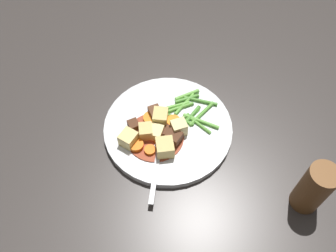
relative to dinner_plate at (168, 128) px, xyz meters
The scene contains 34 objects.
ground_plane 0.01m from the dinner_plate, ahead, with size 3.00×3.00×0.00m, color #383330.
dinner_plate is the anchor object (origin of this frame).
stew_sauce 0.04m from the dinner_plate, 18.52° to the left, with size 0.13×0.13×0.00m, color #93381E.
carrot_slice_0 0.04m from the dinner_plate, 38.44° to the left, with size 0.03×0.03×0.01m, color orange.
carrot_slice_1 0.04m from the dinner_plate, 51.90° to the right, with size 0.03×0.03×0.01m, color orange.
carrot_slice_2 0.08m from the dinner_plate, 32.64° to the left, with size 0.02×0.02×0.01m, color orange.
carrot_slice_3 0.09m from the dinner_plate, 11.47° to the left, with size 0.03×0.03×0.01m, color orange.
carrot_slice_4 0.02m from the dinner_plate, 167.03° to the right, with size 0.03×0.03×0.01m, color orange.
potato_chunk_0 0.10m from the dinner_plate, ahead, with size 0.03×0.03×0.03m, color #E5CC7A.
potato_chunk_1 0.03m from the dinner_plate, 57.26° to the right, with size 0.04×0.03×0.04m, color #DBBC6B.
potato_chunk_2 0.06m from the dinner_plate, ahead, with size 0.03×0.03×0.03m, color #DBBC6B.
potato_chunk_3 0.04m from the dinner_plate, 118.17° to the left, with size 0.03×0.03×0.03m, color #EAD68C.
potato_chunk_4 0.07m from the dinner_plate, 57.23° to the left, with size 0.04×0.04×0.03m, color #DBBC6B.
potato_chunk_5 0.04m from the dinner_plate, 15.44° to the left, with size 0.03×0.03×0.03m, color #EAD68C.
meat_chunk_0 0.03m from the dinner_plate, 46.75° to the left, with size 0.03×0.03×0.02m, color #4C2B19.
meat_chunk_1 0.03m from the dinner_plate, ahead, with size 0.02×0.02×0.02m, color brown.
meat_chunk_2 0.04m from the dinner_plate, 71.24° to the right, with size 0.03×0.02×0.02m, color #56331E.
meat_chunk_3 0.05m from the dinner_plate, 80.23° to the left, with size 0.03×0.03×0.03m, color #4C2B19.
meat_chunk_4 0.08m from the dinner_plate, 23.70° to the right, with size 0.02×0.02×0.02m, color #4C2B19.
green_bean_0 0.09m from the dinner_plate, 148.18° to the right, with size 0.01×0.01×0.06m, color #4C8E33.
green_bean_1 0.08m from the dinner_plate, 160.70° to the left, with size 0.01×0.01×0.08m, color #66AD42.
green_bean_2 0.07m from the dinner_plate, 155.97° to the left, with size 0.01×0.01×0.07m, color #599E38.
green_bean_3 0.06m from the dinner_plate, 139.86° to the right, with size 0.01×0.01×0.06m, color #66AD42.
green_bean_4 0.06m from the dinner_plate, 147.31° to the right, with size 0.01×0.01×0.06m, color #599E38.
green_bean_5 0.07m from the dinner_plate, 149.99° to the right, with size 0.01×0.01×0.07m, color #66AD42.
green_bean_6 0.10m from the dinner_plate, 165.47° to the right, with size 0.01×0.01×0.08m, color #4C8E33.
green_bean_7 0.06m from the dinner_plate, behind, with size 0.01×0.01×0.06m, color #4C8E33.
green_bean_8 0.04m from the dinner_plate, behind, with size 0.01×0.01×0.08m, color #66AD42.
green_bean_9 0.08m from the dinner_plate, behind, with size 0.01×0.01×0.08m, color #599E38.
green_bean_10 0.03m from the dinner_plate, behind, with size 0.01×0.01×0.06m, color #4C8E33.
green_bean_11 0.03m from the dinner_plate, behind, with size 0.01×0.01×0.06m, color #4C8E33.
green_bean_12 0.10m from the dinner_plate, 144.92° to the right, with size 0.01×0.01×0.06m, color #66AD42.
fork 0.09m from the dinner_plate, 48.77° to the left, with size 0.11×0.15×0.00m.
pepper_mill 0.32m from the dinner_plate, 120.64° to the left, with size 0.06×0.06×0.12m, color brown.
Camera 1 is at (0.20, 0.39, 0.66)m, focal length 37.44 mm.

